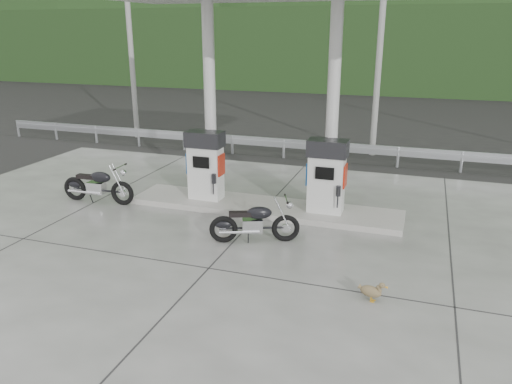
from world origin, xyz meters
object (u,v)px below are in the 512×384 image
(gas_pump_right, at_px, (327,176))
(motorcycle_right, at_px, (255,223))
(gas_pump_left, at_px, (206,165))
(motorcycle_left, at_px, (98,186))
(duck, at_px, (371,292))

(gas_pump_right, relative_size, motorcycle_right, 0.98)
(gas_pump_left, distance_m, motorcycle_right, 2.91)
(motorcycle_left, relative_size, duck, 4.24)
(gas_pump_right, xyz_separation_m, motorcycle_right, (-1.17, -1.99, -0.61))
(gas_pump_left, height_order, gas_pump_right, same)
(gas_pump_right, distance_m, motorcycle_right, 2.38)
(motorcycle_right, bearing_deg, gas_pump_right, 38.23)
(gas_pump_right, height_order, duck, gas_pump_right)
(gas_pump_left, height_order, motorcycle_left, gas_pump_left)
(motorcycle_left, xyz_separation_m, duck, (7.51, -2.87, -0.30))
(motorcycle_left, relative_size, motorcycle_right, 1.06)
(gas_pump_right, relative_size, duck, 3.90)
(gas_pump_left, bearing_deg, duck, -38.19)
(gas_pump_right, relative_size, motorcycle_left, 0.92)
(gas_pump_right, xyz_separation_m, duck, (1.52, -3.72, -0.88))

